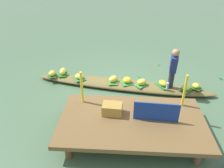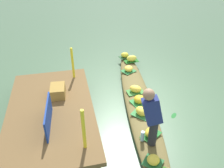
{
  "view_description": "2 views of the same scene",
  "coord_description": "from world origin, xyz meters",
  "px_view_note": "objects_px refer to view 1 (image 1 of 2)",
  "views": [
    {
      "loc": [
        -0.04,
        5.78,
        3.51
      ],
      "look_at": [
        0.27,
        0.67,
        0.5
      ],
      "focal_mm": 34.58,
      "sensor_mm": 36.0,
      "label": 1
    },
    {
      "loc": [
        -4.17,
        1.6,
        3.47
      ],
      "look_at": [
        0.25,
        0.61,
        0.54
      ],
      "focal_mm": 36.05,
      "sensor_mm": 36.0,
      "label": 2
    }
  ],
  "objects_px": {
    "banana_bunch_5": "(196,86)",
    "banana_bunch_8": "(127,80)",
    "vendor_person": "(173,66)",
    "banana_bunch_1": "(113,79)",
    "water_bottle": "(167,86)",
    "banana_bunch_2": "(163,83)",
    "banana_bunch_4": "(79,76)",
    "banana_bunch_6": "(142,82)",
    "produce_crate": "(112,109)",
    "vendor_boat": "(122,85)",
    "banana_bunch_3": "(52,73)",
    "banana_bunch_7": "(63,71)",
    "market_banner": "(156,112)",
    "banana_bunch_0": "(186,88)"
  },
  "relations": [
    {
      "from": "produce_crate",
      "to": "vendor_person",
      "type": "bearing_deg",
      "value": -134.87
    },
    {
      "from": "water_bottle",
      "to": "banana_bunch_0",
      "type": "bearing_deg",
      "value": -178.52
    },
    {
      "from": "banana_bunch_3",
      "to": "produce_crate",
      "type": "height_order",
      "value": "produce_crate"
    },
    {
      "from": "banana_bunch_3",
      "to": "produce_crate",
      "type": "relative_size",
      "value": 0.57
    },
    {
      "from": "vendor_boat",
      "to": "banana_bunch_5",
      "type": "relative_size",
      "value": 23.82
    },
    {
      "from": "vendor_person",
      "to": "banana_bunch_1",
      "type": "bearing_deg",
      "value": -9.17
    },
    {
      "from": "banana_bunch_5",
      "to": "market_banner",
      "type": "distance_m",
      "value": 2.36
    },
    {
      "from": "water_bottle",
      "to": "banana_bunch_8",
      "type": "bearing_deg",
      "value": -15.51
    },
    {
      "from": "banana_bunch_0",
      "to": "banana_bunch_1",
      "type": "relative_size",
      "value": 0.76
    },
    {
      "from": "banana_bunch_2",
      "to": "market_banner",
      "type": "bearing_deg",
      "value": 76.53
    },
    {
      "from": "banana_bunch_6",
      "to": "produce_crate",
      "type": "height_order",
      "value": "produce_crate"
    },
    {
      "from": "vendor_boat",
      "to": "banana_bunch_7",
      "type": "height_order",
      "value": "banana_bunch_7"
    },
    {
      "from": "banana_bunch_0",
      "to": "banana_bunch_3",
      "type": "height_order",
      "value": "banana_bunch_3"
    },
    {
      "from": "water_bottle",
      "to": "produce_crate",
      "type": "distance_m",
      "value": 2.15
    },
    {
      "from": "banana_bunch_2",
      "to": "banana_bunch_6",
      "type": "bearing_deg",
      "value": -0.66
    },
    {
      "from": "banana_bunch_5",
      "to": "banana_bunch_8",
      "type": "height_order",
      "value": "banana_bunch_8"
    },
    {
      "from": "banana_bunch_1",
      "to": "produce_crate",
      "type": "xyz_separation_m",
      "value": [
        -0.09,
        1.89,
        0.28
      ]
    },
    {
      "from": "banana_bunch_6",
      "to": "market_banner",
      "type": "xyz_separation_m",
      "value": [
        -0.17,
        1.93,
        0.37
      ]
    },
    {
      "from": "banana_bunch_0",
      "to": "banana_bunch_1",
      "type": "xyz_separation_m",
      "value": [
        2.12,
        -0.35,
        0.02
      ]
    },
    {
      "from": "vendor_boat",
      "to": "water_bottle",
      "type": "distance_m",
      "value": 1.37
    },
    {
      "from": "banana_bunch_4",
      "to": "banana_bunch_3",
      "type": "bearing_deg",
      "value": -8.37
    },
    {
      "from": "banana_bunch_4",
      "to": "market_banner",
      "type": "xyz_separation_m",
      "value": [
        -2.12,
        2.2,
        0.39
      ]
    },
    {
      "from": "banana_bunch_5",
      "to": "water_bottle",
      "type": "relative_size",
      "value": 1.05
    },
    {
      "from": "banana_bunch_4",
      "to": "banana_bunch_8",
      "type": "xyz_separation_m",
      "value": [
        -1.51,
        0.18,
        0.01
      ]
    },
    {
      "from": "banana_bunch_6",
      "to": "banana_bunch_7",
      "type": "height_order",
      "value": "banana_bunch_7"
    },
    {
      "from": "banana_bunch_7",
      "to": "produce_crate",
      "type": "relative_size",
      "value": 0.73
    },
    {
      "from": "banana_bunch_0",
      "to": "produce_crate",
      "type": "distance_m",
      "value": 2.57
    },
    {
      "from": "banana_bunch_3",
      "to": "banana_bunch_6",
      "type": "xyz_separation_m",
      "value": [
        -2.86,
        0.41,
        0.01
      ]
    },
    {
      "from": "banana_bunch_5",
      "to": "water_bottle",
      "type": "xyz_separation_m",
      "value": [
        0.86,
        0.14,
        0.03
      ]
    },
    {
      "from": "banana_bunch_2",
      "to": "vendor_boat",
      "type": "bearing_deg",
      "value": -7.12
    },
    {
      "from": "vendor_boat",
      "to": "market_banner",
      "type": "distance_m",
      "value": 2.28
    },
    {
      "from": "vendor_boat",
      "to": "water_bottle",
      "type": "bearing_deg",
      "value": 172.98
    },
    {
      "from": "banana_bunch_4",
      "to": "banana_bunch_5",
      "type": "relative_size",
      "value": 1.13
    },
    {
      "from": "banana_bunch_2",
      "to": "vendor_person",
      "type": "height_order",
      "value": "vendor_person"
    },
    {
      "from": "banana_bunch_2",
      "to": "market_banner",
      "type": "distance_m",
      "value": 2.01
    },
    {
      "from": "vendor_boat",
      "to": "banana_bunch_3",
      "type": "xyz_separation_m",
      "value": [
        2.28,
        -0.27,
        0.19
      ]
    },
    {
      "from": "banana_bunch_2",
      "to": "banana_bunch_4",
      "type": "distance_m",
      "value": 2.59
    },
    {
      "from": "banana_bunch_7",
      "to": "water_bottle",
      "type": "relative_size",
      "value": 1.44
    },
    {
      "from": "banana_bunch_7",
      "to": "banana_bunch_8",
      "type": "height_order",
      "value": "banana_bunch_7"
    },
    {
      "from": "banana_bunch_4",
      "to": "water_bottle",
      "type": "bearing_deg",
      "value": 169.42
    },
    {
      "from": "market_banner",
      "to": "produce_crate",
      "type": "bearing_deg",
      "value": -7.02
    },
    {
      "from": "vendor_person",
      "to": "water_bottle",
      "type": "bearing_deg",
      "value": 41.03
    },
    {
      "from": "banana_bunch_4",
      "to": "water_bottle",
      "type": "height_order",
      "value": "water_bottle"
    },
    {
      "from": "vendor_boat",
      "to": "banana_bunch_4",
      "type": "relative_size",
      "value": 21.03
    },
    {
      "from": "banana_bunch_6",
      "to": "banana_bunch_8",
      "type": "relative_size",
      "value": 1.08
    },
    {
      "from": "vendor_boat",
      "to": "banana_bunch_8",
      "type": "relative_size",
      "value": 21.37
    },
    {
      "from": "banana_bunch_1",
      "to": "banana_bunch_3",
      "type": "height_order",
      "value": "banana_bunch_1"
    },
    {
      "from": "banana_bunch_3",
      "to": "market_banner",
      "type": "bearing_deg",
      "value": 142.35
    },
    {
      "from": "banana_bunch_3",
      "to": "banana_bunch_6",
      "type": "relative_size",
      "value": 0.89
    },
    {
      "from": "banana_bunch_4",
      "to": "banana_bunch_5",
      "type": "bearing_deg",
      "value": 174.25
    }
  ]
}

